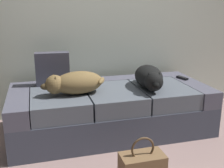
{
  "coord_description": "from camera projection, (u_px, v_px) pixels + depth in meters",
  "views": [
    {
      "loc": [
        -0.7,
        -1.51,
        1.28
      ],
      "look_at": [
        0.0,
        1.03,
        0.52
      ],
      "focal_mm": 44.7,
      "sensor_mm": 36.0,
      "label": 1
    }
  ],
  "objects": [
    {
      "name": "throw_pillow",
      "position": [
        53.0,
        69.0,
        2.86
      ],
      "size": [
        0.35,
        0.14,
        0.34
      ],
      "primitive_type": "cube",
      "rotation": [
        0.0,
        0.0,
        -0.07
      ],
      "color": "#474654",
      "rests_on": "couch"
    },
    {
      "name": "dog_dark",
      "position": [
        149.0,
        77.0,
        2.77
      ],
      "size": [
        0.35,
        0.64,
        0.22
      ],
      "color": "black",
      "rests_on": "couch"
    },
    {
      "name": "dog_tan",
      "position": [
        75.0,
        83.0,
        2.58
      ],
      "size": [
        0.62,
        0.31,
        0.21
      ],
      "color": "olive",
      "rests_on": "couch"
    },
    {
      "name": "tv_remote",
      "position": [
        182.0,
        78.0,
        3.13
      ],
      "size": [
        0.08,
        0.16,
        0.02
      ],
      "primitive_type": "cube",
      "rotation": [
        0.0,
        0.0,
        0.27
      ],
      "color": "black",
      "rests_on": "couch"
    },
    {
      "name": "couch",
      "position": [
        111.0,
        109.0,
        2.88
      ],
      "size": [
        1.98,
        0.9,
        0.47
      ],
      "color": "#444958",
      "rests_on": "ground"
    }
  ]
}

